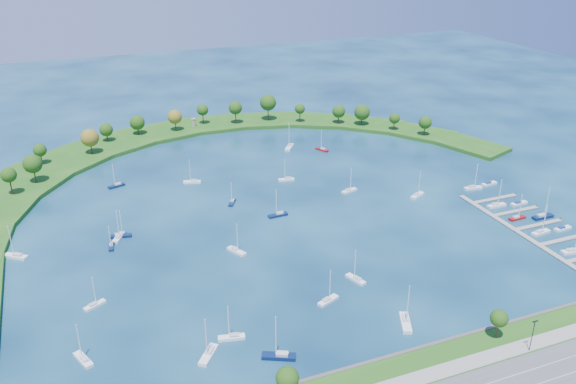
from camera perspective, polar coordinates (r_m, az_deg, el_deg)
name	(u,v)px	position (r m, az deg, el deg)	size (l,w,h in m)	color
ground	(282,207)	(254.75, -0.63, -1.43)	(700.00, 700.00, 0.00)	#07203C
breakwater	(152,179)	(286.99, -12.87, 1.24)	(286.74, 247.64, 2.00)	#1B5115
breakwater_trees	(195,129)	(323.36, -8.90, 6.02)	(234.94, 90.28, 15.71)	#382314
harbor_tower	(194,122)	(353.75, -9.04, 6.61)	(2.60, 2.60, 4.76)	gray
dock_system	(542,234)	(252.65, 23.14, -3.72)	(24.28, 82.00, 1.60)	gray
moored_boat_0	(83,359)	(180.57, -19.03, -14.85)	(5.13, 8.45, 12.02)	white
moored_boat_1	(349,190)	(269.76, 5.88, 0.19)	(8.15, 4.23, 11.54)	white
moored_boat_2	(111,246)	(233.10, -16.58, -4.94)	(2.70, 6.56, 9.36)	#0A1B43
moored_boat_3	(289,147)	(320.72, 0.14, 4.38)	(7.96, 9.58, 14.43)	white
moored_boat_4	(322,149)	(318.03, 3.29, 4.14)	(5.26, 7.68, 11.07)	maroon
moored_boat_5	(232,202)	(258.50, -5.37, -0.92)	(5.22, 7.12, 10.39)	#0A1B43
moored_boat_6	(328,300)	(194.24, 3.86, -10.25)	(8.16, 5.02, 11.62)	white
moored_boat_7	(232,336)	(179.63, -5.42, -13.61)	(8.21, 3.82, 11.65)	white
moored_boat_8	(286,179)	(280.15, -0.16, 1.28)	(7.80, 3.40, 11.10)	white
moored_boat_9	(16,256)	(238.41, -24.62, -5.55)	(8.65, 7.48, 13.21)	white
moored_boat_10	(192,181)	(281.07, -9.16, 1.03)	(8.32, 4.72, 11.80)	white
moored_boat_11	(95,304)	(201.41, -18.05, -10.18)	(7.33, 5.09, 10.59)	white
moored_boat_12	(209,354)	(174.34, -7.62, -15.09)	(7.53, 8.73, 13.32)	white
moored_boat_13	(278,214)	(246.38, -0.96, -2.14)	(8.44, 2.73, 12.26)	#0A1B43
moored_boat_14	(417,195)	(270.11, 12.30, -0.24)	(8.25, 5.61, 11.88)	white
moored_boat_15	(236,250)	(221.11, -4.97, -5.58)	(5.78, 8.44, 12.17)	white
moored_boat_16	(356,278)	(205.44, 6.51, -8.22)	(4.61, 8.21, 11.63)	white
moored_boat_17	(119,237)	(238.44, -15.92, -4.14)	(5.97, 8.12, 11.85)	white
moored_boat_18	(279,355)	(172.31, -0.85, -15.38)	(9.79, 6.65, 14.10)	#0A1B43
moored_boat_19	(121,235)	(239.37, -15.73, -4.00)	(8.15, 3.62, 11.58)	#0A1B43
moored_boat_20	(406,321)	(187.80, 11.20, -12.07)	(6.50, 10.06, 14.39)	white
moored_boat_21	(116,185)	(284.62, -16.11, 0.65)	(8.00, 4.44, 11.34)	#0A1B43
docked_boat_2	(573,251)	(243.70, 25.60, -5.09)	(8.96, 3.84, 12.75)	white
docked_boat_4	(541,232)	(253.04, 23.07, -3.51)	(8.55, 3.18, 12.29)	white
docked_boat_5	(563,228)	(259.90, 24.82, -3.19)	(7.75, 2.46, 1.56)	white
docked_boat_6	(517,217)	(261.35, 21.11, -2.28)	(7.76, 2.48, 11.27)	maroon
docked_boat_7	(543,216)	(266.26, 23.22, -2.13)	(9.45, 2.65, 13.89)	#0A1B43
docked_boat_8	(497,205)	(269.59, 19.35, -1.16)	(8.59, 2.45, 12.61)	white
docked_boat_9	(519,203)	(275.20, 21.25, -1.01)	(8.15, 2.74, 1.64)	white
docked_boat_10	(473,187)	(283.98, 17.31, 0.44)	(8.63, 3.37, 12.36)	white
docked_boat_11	(489,184)	(291.04, 18.70, 0.77)	(8.17, 3.02, 1.63)	white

